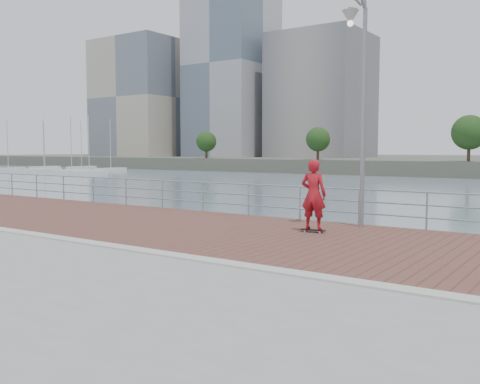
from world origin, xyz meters
The scene contains 8 objects.
water centered at (0.00, 0.00, -2.00)m, with size 400.00×400.00×0.00m, color slate.
brick_lane centered at (0.00, 3.60, 0.01)m, with size 40.00×6.80×0.02m, color brown.
curb centered at (0.00, 0.00, 0.03)m, with size 40.00×0.40×0.06m, color #B7B5AD.
guardrail centered at (0.00, 7.00, 0.69)m, with size 39.06×0.06×1.13m.
street_lamp centered at (1.31, 6.03, 4.59)m, with size 0.47×1.37×6.46m.
skateboard centered at (0.61, 4.71, 0.08)m, with size 0.71×0.26×0.08m.
skateboarder centered at (0.61, 4.71, 1.08)m, with size 0.71×0.47×1.96m, color #AD1721.
marina centered at (-80.58, 57.98, -1.54)m, with size 28.22×21.15×10.19m.
Camera 1 is at (7.31, -8.60, 2.33)m, focal length 40.00 mm.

